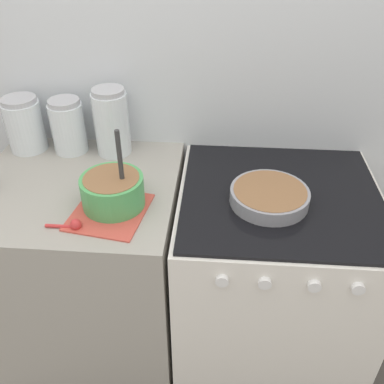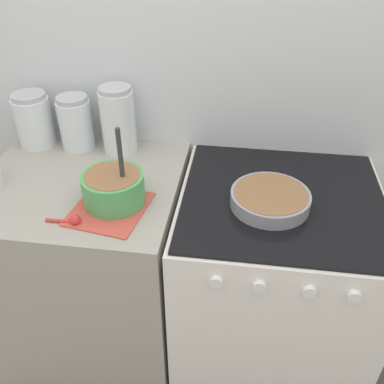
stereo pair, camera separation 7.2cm
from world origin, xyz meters
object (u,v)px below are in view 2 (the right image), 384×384
Objects in this scene: mixing_bowl at (113,187)px; storage_jar_right at (118,124)px; stove at (270,287)px; storage_jar_middle at (76,126)px; storage_jar_left at (35,123)px; baking_pan at (270,199)px.

storage_jar_right is (-0.08, 0.36, 0.05)m from mixing_bowl.
storage_jar_middle is at bearing 163.29° from stove.
storage_jar_right is at bearing 102.63° from mixing_bowl.
storage_jar_left reaches higher than stove.
storage_jar_middle is 0.18m from storage_jar_right.
storage_jar_right is at bearing 0.00° from storage_jar_middle.
baking_pan is 1.00× the size of storage_jar_right.
baking_pan is at bearing -21.19° from storage_jar_middle.
storage_jar_right is (-0.60, 0.30, 0.09)m from baking_pan.
storage_jar_right reaches higher than storage_jar_left.
storage_jar_left is 1.01× the size of storage_jar_middle.
storage_jar_right reaches higher than stove.
stove is 0.90m from storage_jar_right.
storage_jar_left is 0.36m from storage_jar_right.
storage_jar_right is (0.18, 0.00, 0.02)m from storage_jar_middle.
baking_pan is (-0.05, -0.05, 0.48)m from stove.
storage_jar_right is (-0.65, 0.25, 0.57)m from stove.
stove is 3.39× the size of baking_pan.
baking_pan reaches higher than stove.
baking_pan is 1.22× the size of storage_jar_middle.
storage_jar_left reaches higher than baking_pan.
storage_jar_middle is at bearing 125.66° from mixing_bowl.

